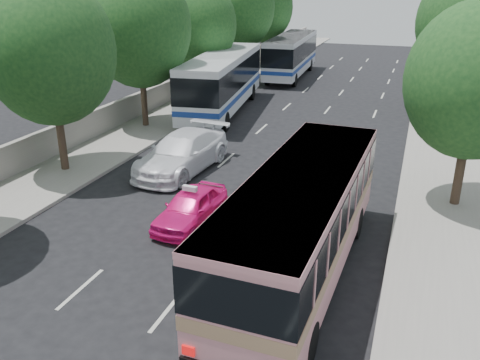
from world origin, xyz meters
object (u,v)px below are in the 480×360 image
at_px(white_pickup, 182,153).
at_px(tour_coach_front, 223,78).
at_px(pink_bus, 302,214).
at_px(tour_coach_rear, 291,52).
at_px(pink_taxi, 191,207).

bearing_deg(white_pickup, tour_coach_front, 106.87).
bearing_deg(pink_bus, tour_coach_rear, 106.66).
bearing_deg(tour_coach_rear, white_pickup, -90.53).
height_order(pink_bus, pink_taxi, pink_bus).
distance_m(white_pickup, tour_coach_rear, 25.37).
distance_m(pink_taxi, tour_coach_rear, 30.60).
xyz_separation_m(pink_bus, pink_taxi, (-4.62, 2.14, -1.44)).
distance_m(white_pickup, tour_coach_front, 11.42).
relative_size(tour_coach_front, tour_coach_rear, 1.06).
relative_size(pink_taxi, tour_coach_rear, 0.32).
bearing_deg(pink_bus, white_pickup, 137.77).
height_order(white_pickup, tour_coach_rear, tour_coach_rear).
xyz_separation_m(pink_taxi, tour_coach_front, (-5.01, 16.10, 1.65)).
bearing_deg(tour_coach_front, pink_taxi, -80.28).
bearing_deg(white_pickup, pink_bus, -38.95).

